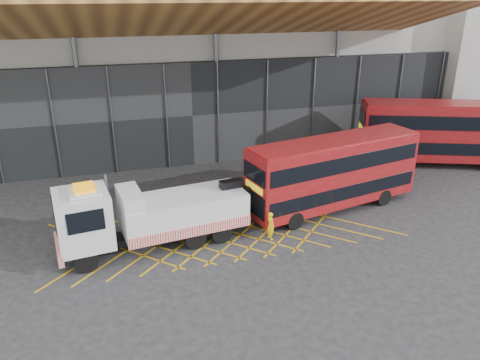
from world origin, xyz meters
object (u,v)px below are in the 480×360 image
object	(u,v)px
recovery_truck	(148,215)
worker	(270,226)
bus_second	(441,131)
bus_towed	(334,171)

from	to	relation	value
recovery_truck	worker	xyz separation A→B (m)	(6.58, -1.00, -1.09)
bus_second	bus_towed	bearing A→B (deg)	-135.55
bus_second	worker	world-z (taller)	bus_second
recovery_truck	worker	bearing A→B (deg)	-16.60
bus_towed	bus_second	distance (m)	12.86
recovery_truck	worker	size ratio (longest dim) A/B	7.27
recovery_truck	bus_second	bearing A→B (deg)	8.29
recovery_truck	bus_second	xyz separation A→B (m)	(23.37, 6.80, 0.86)
recovery_truck	worker	world-z (taller)	recovery_truck
bus_towed	bus_second	world-z (taller)	bus_second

